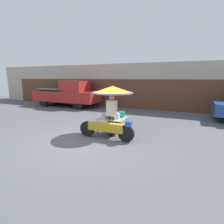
% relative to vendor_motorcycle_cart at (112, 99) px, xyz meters
% --- Properties ---
extents(ground_plane, '(36.00, 36.00, 0.00)m').
position_rel_vendor_motorcycle_cart_xyz_m(ground_plane, '(-0.57, -1.04, -1.43)').
color(ground_plane, '#4C4F54').
extents(shopfront_building, '(28.00, 2.06, 3.30)m').
position_rel_vendor_motorcycle_cart_xyz_m(shopfront_building, '(-0.57, 7.31, 0.21)').
color(shopfront_building, '#B2A893').
rests_on(shopfront_building, ground).
extents(vendor_motorcycle_cart, '(2.20, 1.64, 1.95)m').
position_rel_vendor_motorcycle_cart_xyz_m(vendor_motorcycle_cart, '(0.00, 0.00, 0.00)').
color(vendor_motorcycle_cart, black).
rests_on(vendor_motorcycle_cart, ground).
extents(vendor_person, '(0.38, 0.22, 1.64)m').
position_rel_vendor_motorcycle_cart_xyz_m(vendor_person, '(0.06, -0.15, -0.51)').
color(vendor_person, '#2D2D33').
rests_on(vendor_person, ground).
extents(pickup_truck, '(5.43, 1.86, 2.03)m').
position_rel_vendor_motorcycle_cart_xyz_m(pickup_truck, '(-6.01, 5.11, -0.44)').
color(pickup_truck, black).
rests_on(pickup_truck, ground).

